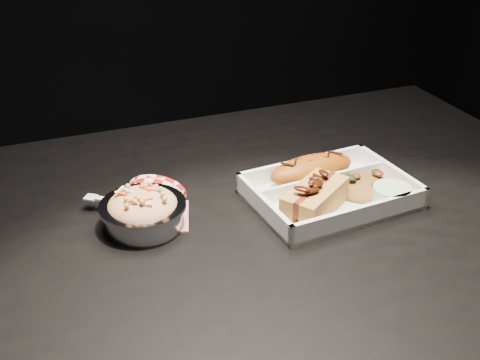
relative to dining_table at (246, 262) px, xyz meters
name	(u,v)px	position (x,y,z in m)	size (l,w,h in m)	color
dining_table	(246,262)	(0.00, 0.00, 0.00)	(1.20, 0.80, 0.75)	black
food_tray	(329,195)	(0.14, -0.01, 0.10)	(0.26, 0.20, 0.04)	white
fried_pastry	(311,169)	(0.14, 0.05, 0.12)	(0.15, 0.06, 0.05)	#9E4A0F
hotdog	(315,196)	(0.10, -0.04, 0.12)	(0.13, 0.12, 0.06)	#C48F43
fried_rice_mound	(367,183)	(0.21, -0.02, 0.11)	(0.10, 0.08, 0.03)	olive
cupcake_liner	(391,196)	(0.22, -0.06, 0.11)	(0.06, 0.06, 0.03)	beige
foil_coleslaw_cup	(143,210)	(-0.16, 0.02, 0.12)	(0.13, 0.13, 0.07)	silver
napkin_fork	(144,207)	(-0.15, 0.05, 0.11)	(0.16, 0.15, 0.10)	red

